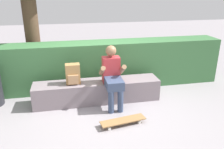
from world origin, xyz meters
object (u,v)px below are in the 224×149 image
Objects in this scene: person_skater at (112,75)px; backpack_on_bench at (73,74)px; bench_main at (97,91)px; skateboard_near_person at (123,121)px.

person_skater is 2.97× the size of backpack_on_bench.
backpack_on_bench is at bearing 164.56° from person_skater.
bench_main reaches higher than skateboard_near_person.
bench_main is 0.55m from person_skater.
bench_main is at bearing 107.38° from skateboard_near_person.
backpack_on_bench is at bearing 128.91° from skateboard_near_person.
person_skater is at bearing -38.29° from bench_main.
person_skater is at bearing 92.40° from skateboard_near_person.
bench_main is 6.41× the size of backpack_on_bench.
bench_main is 0.63m from backpack_on_bench.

